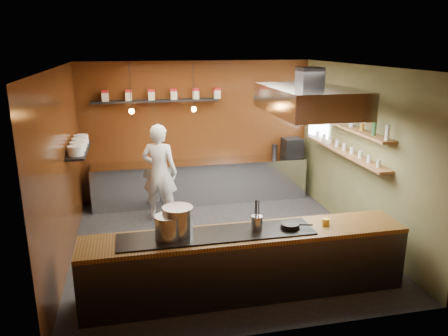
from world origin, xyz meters
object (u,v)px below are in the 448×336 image
object	(u,v)px
stockpot_large	(178,221)
chef	(160,172)
stockpot_small	(168,227)
espresso_machine	(292,147)
extractor_hood	(309,100)

from	to	relation	value
stockpot_large	chef	xyz separation A→B (m)	(-0.04, 2.89, -0.18)
stockpot_small	chef	bearing A→B (deg)	88.05
chef	espresso_machine	bearing A→B (deg)	-142.78
espresso_machine	chef	xyz separation A→B (m)	(-3.02, -0.83, -0.15)
chef	stockpot_large	bearing A→B (deg)	112.46
stockpot_large	espresso_machine	world-z (taller)	stockpot_large
extractor_hood	chef	xyz separation A→B (m)	(-2.24, 1.76, -1.56)
stockpot_large	stockpot_small	xyz separation A→B (m)	(-0.14, -0.09, -0.04)
extractor_hood	espresso_machine	world-z (taller)	extractor_hood
extractor_hood	espresso_machine	xyz separation A→B (m)	(0.78, 2.60, -1.40)
espresso_machine	stockpot_large	bearing A→B (deg)	-130.28
stockpot_small	espresso_machine	bearing A→B (deg)	50.69
stockpot_small	chef	world-z (taller)	chef
stockpot_large	stockpot_small	size ratio (longest dim) A/B	1.19
extractor_hood	stockpot_small	xyz separation A→B (m)	(-2.34, -1.21, -1.41)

